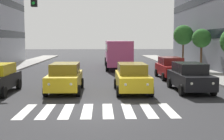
# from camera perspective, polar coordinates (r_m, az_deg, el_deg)

# --- Properties ---
(ground_plane) EXTENTS (180.00, 180.00, 0.00)m
(ground_plane) POSITION_cam_1_polar(r_m,az_deg,el_deg) (13.05, -2.83, -7.92)
(ground_plane) COLOR #2D2D30
(crosswalk_markings) EXTENTS (6.75, 2.80, 0.01)m
(crosswalk_markings) POSITION_cam_1_polar(r_m,az_deg,el_deg) (13.05, -2.83, -7.90)
(crosswalk_markings) COLOR silver
(crosswalk_markings) RESTS_ON ground_plane
(car_0) EXTENTS (2.02, 4.44, 1.72)m
(car_0) POSITION_cam_1_polar(r_m,az_deg,el_deg) (18.41, 14.85, -1.28)
(car_0) COLOR black
(car_0) RESTS_ON ground_plane
(car_1) EXTENTS (2.02, 4.44, 1.72)m
(car_1) POSITION_cam_1_polar(r_m,az_deg,el_deg) (17.50, 3.91, -1.46)
(car_1) COLOR gold
(car_1) RESTS_ON ground_plane
(car_2) EXTENTS (2.02, 4.44, 1.72)m
(car_2) POSITION_cam_1_polar(r_m,az_deg,el_deg) (17.80, -9.09, -1.40)
(car_2) COLOR gold
(car_2) RESTS_ON ground_plane
(car_row2_0) EXTENTS (2.02, 4.44, 1.72)m
(car_row2_0) POSITION_cam_1_polar(r_m,az_deg,el_deg) (24.23, 11.34, 0.46)
(car_row2_0) COLOR maroon
(car_row2_0) RESTS_ON ground_plane
(bus_behind_traffic) EXTENTS (2.78, 10.50, 3.00)m
(bus_behind_traffic) POSITION_cam_1_polar(r_m,az_deg,el_deg) (32.90, 1.07, 3.66)
(bus_behind_traffic) COLOR #DB5193
(bus_behind_traffic) RESTS_ON ground_plane
(street_tree_2) EXTENTS (1.82, 1.82, 4.04)m
(street_tree_2) POSITION_cam_1_polar(r_m,az_deg,el_deg) (29.85, 16.99, 5.86)
(street_tree_2) COLOR #513823
(street_tree_2) RESTS_ON sidewalk_left
(street_tree_3) EXTENTS (2.27, 2.27, 4.68)m
(street_tree_3) POSITION_cam_1_polar(r_m,az_deg,el_deg) (35.08, 13.68, 6.60)
(street_tree_3) COLOR #513823
(street_tree_3) RESTS_ON sidewalk_left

